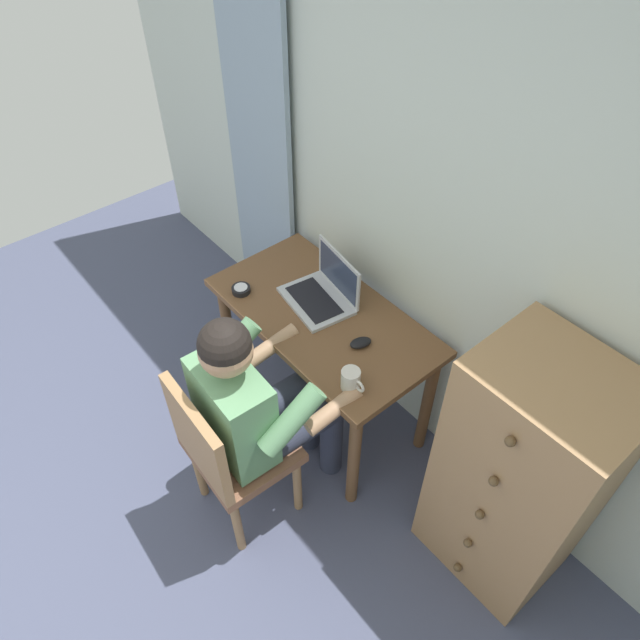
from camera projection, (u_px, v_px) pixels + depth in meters
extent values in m
cube|color=silver|center=(440.00, 218.00, 2.33)|extent=(4.80, 0.05, 2.50)
cube|color=#8EA3B7|center=(259.00, 151.00, 3.05)|extent=(0.53, 0.03, 2.15)
cube|color=brown|center=(323.00, 316.00, 2.71)|extent=(1.12, 0.59, 0.03)
cylinder|color=brown|center=(229.00, 334.00, 3.13)|extent=(0.06, 0.06, 0.69)
cylinder|color=brown|center=(354.00, 459.00, 2.59)|extent=(0.06, 0.06, 0.69)
cylinder|color=brown|center=(298.00, 295.00, 3.35)|extent=(0.06, 0.06, 0.69)
cylinder|color=brown|center=(427.00, 403.00, 2.81)|extent=(0.06, 0.06, 0.69)
cube|color=#9E754C|center=(519.00, 477.00, 2.24)|extent=(0.54, 0.44, 1.21)
sphere|color=brown|center=(458.00, 567.00, 2.48)|extent=(0.04, 0.04, 0.04)
sphere|color=brown|center=(468.00, 543.00, 2.31)|extent=(0.04, 0.04, 0.04)
sphere|color=brown|center=(480.00, 515.00, 2.13)|extent=(0.04, 0.04, 0.04)
sphere|color=brown|center=(494.00, 481.00, 1.96)|extent=(0.04, 0.04, 0.04)
sphere|color=brown|center=(510.00, 441.00, 1.79)|extent=(0.04, 0.04, 0.04)
cube|color=brown|center=(243.00, 449.00, 2.51)|extent=(0.44, 0.42, 0.05)
cube|color=#9E754C|center=(198.00, 440.00, 2.27)|extent=(0.42, 0.06, 0.42)
cylinder|color=#9E754C|center=(297.00, 484.00, 2.65)|extent=(0.04, 0.04, 0.42)
cylinder|color=#9E754C|center=(256.00, 434.00, 2.84)|extent=(0.04, 0.04, 0.42)
cylinder|color=#9E754C|center=(237.00, 525.00, 2.52)|extent=(0.04, 0.04, 0.42)
cylinder|color=#9E754C|center=(199.00, 469.00, 2.71)|extent=(0.04, 0.04, 0.42)
cylinder|color=#33384C|center=(296.00, 430.00, 2.53)|extent=(0.16, 0.41, 0.14)
cylinder|color=#33384C|center=(272.00, 404.00, 2.63)|extent=(0.16, 0.41, 0.14)
cylinder|color=#33384C|center=(331.00, 438.00, 2.79)|extent=(0.11, 0.11, 0.49)
cylinder|color=#33384C|center=(309.00, 413.00, 2.89)|extent=(0.11, 0.11, 0.49)
cube|color=#609366|center=(234.00, 412.00, 2.31)|extent=(0.37, 0.21, 0.46)
cylinder|color=#609366|center=(292.00, 420.00, 2.19)|extent=(0.10, 0.30, 0.25)
cylinder|color=#609366|center=(231.00, 351.00, 2.43)|extent=(0.10, 0.30, 0.25)
cylinder|color=tan|center=(333.00, 410.00, 2.35)|extent=(0.08, 0.27, 0.11)
cylinder|color=tan|center=(272.00, 346.00, 2.59)|extent=(0.08, 0.27, 0.11)
sphere|color=tan|center=(226.00, 351.00, 2.06)|extent=(0.20, 0.20, 0.20)
sphere|color=black|center=(225.00, 345.00, 2.04)|extent=(0.20, 0.20, 0.20)
cube|color=#B7BABF|center=(316.00, 301.00, 2.75)|extent=(0.37, 0.29, 0.02)
cube|color=black|center=(314.00, 300.00, 2.73)|extent=(0.31, 0.20, 0.00)
cube|color=#B7BABF|center=(339.00, 273.00, 2.71)|extent=(0.34, 0.06, 0.22)
cube|color=#2D3851|center=(338.00, 273.00, 2.70)|extent=(0.30, 0.05, 0.18)
ellipsoid|color=black|center=(361.00, 343.00, 2.55)|extent=(0.09, 0.11, 0.03)
cylinder|color=black|center=(241.00, 290.00, 2.79)|extent=(0.09, 0.09, 0.03)
cylinder|color=silver|center=(241.00, 287.00, 2.78)|extent=(0.06, 0.06, 0.00)
cylinder|color=silver|center=(351.00, 379.00, 2.36)|extent=(0.08, 0.08, 0.09)
torus|color=silver|center=(359.00, 386.00, 2.33)|extent=(0.06, 0.01, 0.06)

